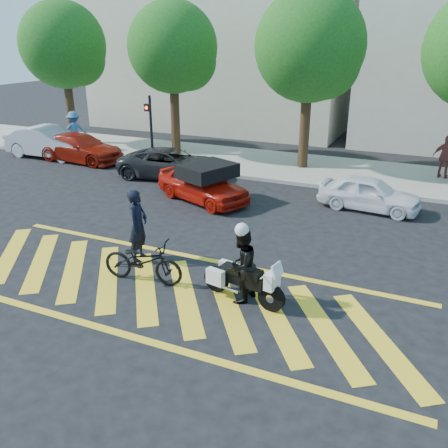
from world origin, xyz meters
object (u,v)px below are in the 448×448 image
at_px(bicycle, 143,261).
at_px(parked_mid_right, 369,193).
at_px(officer_moto, 241,266).
at_px(red_convertible, 202,184).
at_px(officer_bike, 138,226).
at_px(police_motorcycle, 242,280).
at_px(parked_left, 80,148).
at_px(parked_mid_left, 171,164).
at_px(parked_far_left, 50,142).

bearing_deg(bicycle, parked_mid_right, -35.42).
height_order(officer_moto, red_convertible, officer_moto).
distance_m(bicycle, officer_moto, 2.55).
distance_m(officer_bike, officer_moto, 3.41).
bearing_deg(parked_mid_right, police_motorcycle, 172.16).
bearing_deg(police_motorcycle, officer_bike, 176.83).
xyz_separation_m(officer_moto, parked_mid_right, (1.73, 7.46, -0.29)).
bearing_deg(parked_left, bicycle, -131.42).
distance_m(officer_bike, parked_left, 11.79).
bearing_deg(officer_bike, parked_mid_right, -47.82).
bearing_deg(officer_bike, red_convertible, -3.27).
relative_size(bicycle, parked_mid_right, 0.60).
relative_size(bicycle, red_convertible, 0.54).
bearing_deg(police_motorcycle, bicycle, -165.31).
height_order(parked_left, parked_mid_left, parked_left).
bearing_deg(parked_left, red_convertible, -107.72).
distance_m(police_motorcycle, parked_far_left, 16.45).
bearing_deg(officer_moto, parked_left, -115.31).
height_order(red_convertible, parked_mid_left, red_convertible).
bearing_deg(officer_moto, officer_bike, -93.34).
bearing_deg(officer_moto, parked_mid_left, -129.94).
bearing_deg(parked_mid_left, red_convertible, -137.78).
bearing_deg(parked_left, parked_mid_right, -93.55).
height_order(red_convertible, parked_mid_right, red_convertible).
distance_m(bicycle, parked_far_left, 14.47).
bearing_deg(red_convertible, parked_mid_left, 72.06).
relative_size(parked_far_left, parked_mid_left, 1.04).
height_order(red_convertible, parked_left, red_convertible).
height_order(police_motorcycle, red_convertible, red_convertible).
distance_m(red_convertible, parked_mid_left, 3.37).
height_order(officer_moto, parked_mid_right, officer_moto).
bearing_deg(officer_bike, parked_far_left, 42.28).
distance_m(police_motorcycle, parked_mid_right, 7.65).
xyz_separation_m(bicycle, parked_mid_right, (4.26, 7.61, 0.04)).
height_order(officer_bike, red_convertible, officer_bike).
bearing_deg(bicycle, parked_mid_left, 19.65).
xyz_separation_m(officer_moto, red_convertible, (-3.95, 5.95, -0.22)).
bearing_deg(parked_left, parked_mid_left, -95.53).
xyz_separation_m(parked_far_left, parked_mid_left, (7.32, -0.74, -0.14)).
bearing_deg(police_motorcycle, parked_mid_left, 140.15).
relative_size(bicycle, officer_moto, 1.18).
distance_m(police_motorcycle, red_convertible, 7.14).
relative_size(officer_bike, parked_left, 0.44).
distance_m(officer_moto, parked_far_left, 16.44).
distance_m(officer_bike, parked_far_left, 13.24).
distance_m(red_convertible, parked_far_left, 10.32).
bearing_deg(parked_mid_left, officer_moto, -148.93).
relative_size(officer_bike, police_motorcycle, 0.93).
distance_m(bicycle, red_convertible, 6.26).
height_order(officer_bike, parked_left, officer_bike).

